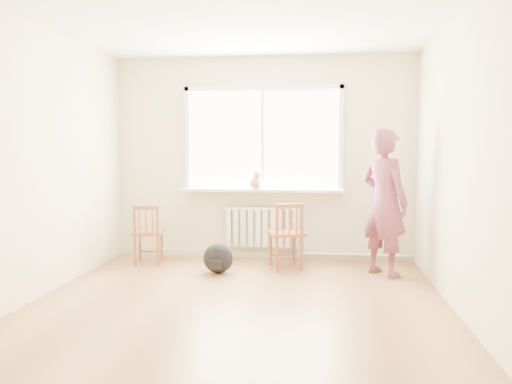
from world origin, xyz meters
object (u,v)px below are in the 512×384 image
(backpack, at_px, (218,258))
(chair_left, at_px, (148,234))
(chair_right, at_px, (287,236))
(person, at_px, (384,202))
(cat, at_px, (256,181))

(backpack, bearing_deg, chair_left, 161.48)
(chair_right, bearing_deg, chair_left, -20.19)
(chair_left, distance_m, person, 2.96)
(chair_right, xyz_separation_m, person, (1.14, -0.14, 0.44))
(chair_left, height_order, backpack, chair_left)
(chair_right, distance_m, cat, 0.89)
(cat, bearing_deg, person, -33.94)
(chair_right, xyz_separation_m, cat, (-0.44, 0.43, 0.65))
(chair_left, xyz_separation_m, chair_right, (1.78, -0.02, 0.03))
(chair_left, height_order, cat, cat)
(chair_left, bearing_deg, cat, -171.65)
(chair_left, xyz_separation_m, cat, (1.34, 0.40, 0.68))
(cat, bearing_deg, backpack, -130.43)
(cat, xyz_separation_m, backpack, (-0.36, -0.73, -0.89))
(chair_left, bearing_deg, backpack, 153.13)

